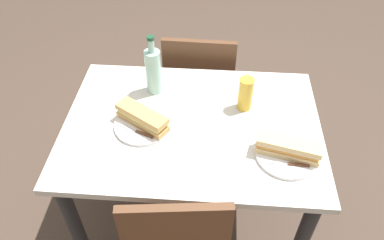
{
  "coord_description": "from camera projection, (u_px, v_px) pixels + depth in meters",
  "views": [
    {
      "loc": [
        -0.08,
        1.12,
        1.88
      ],
      "look_at": [
        0.0,
        0.0,
        0.79
      ],
      "focal_mm": 34.98,
      "sensor_mm": 36.0,
      "label": 1
    }
  ],
  "objects": [
    {
      "name": "ground_plane",
      "position": [
        192.0,
        220.0,
        2.11
      ],
      "size": [
        8.0,
        8.0,
        0.0
      ],
      "primitive_type": "plane",
      "color": "#47382D"
    },
    {
      "name": "dining_table",
      "position": [
        192.0,
        144.0,
        1.67
      ],
      "size": [
        1.08,
        0.77,
        0.77
      ],
      "color": "beige",
      "rests_on": "ground"
    },
    {
      "name": "chair_near",
      "position": [
        200.0,
        86.0,
        2.18
      ],
      "size": [
        0.41,
        0.41,
        0.87
      ],
      "color": "brown",
      "rests_on": "ground"
    },
    {
      "name": "plate_near",
      "position": [
        143.0,
        125.0,
        1.56
      ],
      "size": [
        0.24,
        0.24,
        0.01
      ],
      "primitive_type": "cylinder",
      "color": "white",
      "rests_on": "dining_table"
    },
    {
      "name": "baguette_sandwich_near",
      "position": [
        142.0,
        117.0,
        1.53
      ],
      "size": [
        0.24,
        0.19,
        0.07
      ],
      "color": "tan",
      "rests_on": "plate_near"
    },
    {
      "name": "knife_near",
      "position": [
        136.0,
        131.0,
        1.52
      ],
      "size": [
        0.17,
        0.08,
        0.01
      ],
      "color": "silver",
      "rests_on": "plate_near"
    },
    {
      "name": "plate_far",
      "position": [
        286.0,
        155.0,
        1.44
      ],
      "size": [
        0.24,
        0.24,
        0.01
      ],
      "primitive_type": "cylinder",
      "color": "white",
      "rests_on": "dining_table"
    },
    {
      "name": "baguette_sandwich_far",
      "position": [
        288.0,
        148.0,
        1.41
      ],
      "size": [
        0.25,
        0.13,
        0.07
      ],
      "color": "#DBB77A",
      "rests_on": "plate_far"
    },
    {
      "name": "knife_far",
      "position": [
        288.0,
        164.0,
        1.4
      ],
      "size": [
        0.18,
        0.02,
        0.01
      ],
      "color": "silver",
      "rests_on": "plate_far"
    },
    {
      "name": "water_bottle",
      "position": [
        153.0,
        70.0,
        1.65
      ],
      "size": [
        0.07,
        0.07,
        0.29
      ],
      "color": "#99C6B7",
      "rests_on": "dining_table"
    },
    {
      "name": "beer_glass",
      "position": [
        245.0,
        94.0,
        1.59
      ],
      "size": [
        0.06,
        0.06,
        0.15
      ],
      "primitive_type": "cylinder",
      "color": "gold",
      "rests_on": "dining_table"
    },
    {
      "name": "paper_napkin",
      "position": [
        210.0,
        126.0,
        1.56
      ],
      "size": [
        0.16,
        0.16,
        0.0
      ],
      "primitive_type": "cube",
      "rotation": [
        0.0,
        0.0,
        0.13
      ],
      "color": "white",
      "rests_on": "dining_table"
    }
  ]
}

